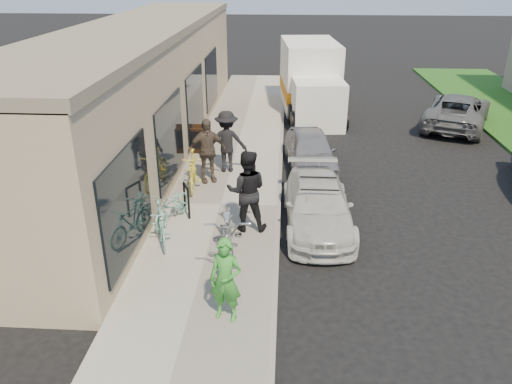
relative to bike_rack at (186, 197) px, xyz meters
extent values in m
plane|color=black|center=(2.78, -2.36, -0.64)|extent=(120.00, 120.00, 0.00)
cube|color=#A19D91|center=(0.78, 0.64, -0.56)|extent=(3.00, 34.00, 0.15)
cube|color=gray|center=(2.33, 0.64, -0.57)|extent=(0.12, 34.00, 0.13)
cube|color=tan|center=(-2.47, 5.64, 1.36)|extent=(3.50, 20.00, 4.00)
cube|color=gray|center=(-2.47, 5.64, 3.46)|extent=(3.60, 20.00, 0.25)
cube|color=black|center=(-0.70, -2.36, 0.96)|extent=(0.06, 3.00, 2.20)
cube|color=black|center=(-0.70, 1.64, 0.96)|extent=(0.06, 3.00, 2.20)
cube|color=black|center=(-0.70, 5.64, 0.96)|extent=(0.06, 3.00, 2.20)
cube|color=black|center=(-0.70, 9.64, 0.96)|extent=(0.06, 3.00, 2.20)
cylinder|color=black|center=(0.10, -0.24, -0.10)|extent=(0.06, 0.06, 0.78)
cylinder|color=black|center=(-0.10, 0.24, -0.10)|extent=(0.06, 0.06, 0.78)
cylinder|color=black|center=(0.00, 0.00, 0.29)|extent=(0.25, 0.50, 0.06)
cube|color=black|center=(-0.44, 4.38, -0.02)|extent=(0.59, 0.30, 0.93)
cube|color=black|center=(-0.40, 4.71, -0.02)|extent=(0.59, 0.30, 0.93)
cube|color=black|center=(-0.44, 4.34, 0.03)|extent=(0.47, 0.21, 0.66)
imported|color=silver|center=(3.30, -0.14, -0.06)|extent=(1.75, 4.02, 1.15)
cylinder|color=black|center=(3.30, -0.57, 0.53)|extent=(0.91, 0.04, 0.04)
cylinder|color=black|center=(3.30, 0.20, 0.53)|extent=(0.91, 0.04, 0.04)
imported|color=gray|center=(3.27, 3.71, -0.02)|extent=(1.78, 3.72, 1.22)
cube|color=white|center=(3.72, 8.23, 0.30)|extent=(2.14, 2.14, 1.87)
cube|color=black|center=(3.72, 8.23, 0.69)|extent=(1.82, 0.22, 0.89)
cube|color=white|center=(3.46, 11.18, 0.89)|extent=(2.63, 4.33, 2.86)
cube|color=orange|center=(3.46, 11.18, 0.25)|extent=(2.65, 4.35, 0.54)
cylinder|color=black|center=(2.79, 7.65, -0.24)|extent=(0.32, 0.81, 0.79)
cylinder|color=black|center=(4.75, 7.83, -0.24)|extent=(0.32, 0.81, 0.79)
cylinder|color=black|center=(2.69, 8.73, -0.24)|extent=(0.32, 0.81, 0.79)
cylinder|color=black|center=(4.65, 8.91, -0.24)|extent=(0.32, 0.81, 0.79)
cylinder|color=black|center=(2.35, 12.46, -0.24)|extent=(0.32, 0.81, 0.79)
cylinder|color=black|center=(4.31, 12.64, -0.24)|extent=(0.32, 0.81, 0.79)
imported|color=#595B5E|center=(9.30, 8.63, 0.03)|extent=(3.91, 5.25, 1.33)
imported|color=#B6B6B9|center=(1.33, -2.23, 0.19)|extent=(1.16, 2.66, 1.35)
imported|color=green|center=(1.48, -4.02, 0.32)|extent=(0.66, 0.50, 1.61)
imported|color=black|center=(1.59, -0.65, 0.51)|extent=(1.00, 0.80, 1.99)
imported|color=#7EBCAD|center=(-0.33, -1.41, -0.02)|extent=(0.92, 1.61, 0.93)
imported|color=#7EBCAD|center=(-0.27, -0.43, -0.06)|extent=(1.01, 1.74, 0.86)
imported|color=yellow|center=(-0.14, 1.70, 0.04)|extent=(0.70, 1.80, 1.05)
imported|color=black|center=(0.69, 3.02, 0.46)|extent=(1.28, 0.80, 1.89)
imported|color=#4F4138|center=(0.21, 2.18, 0.46)|extent=(1.20, 0.85, 1.90)
camera|label=1|loc=(2.45, -11.27, 5.35)|focal=35.00mm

